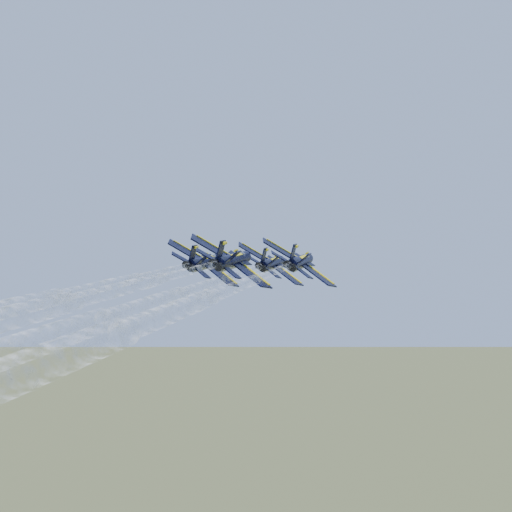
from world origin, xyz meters
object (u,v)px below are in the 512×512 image
at_px(jet_lead, 272,263).
at_px(jet_left, 205,262).
at_px(jet_right, 300,262).
at_px(jet_slot, 233,260).

bearing_deg(jet_lead, jet_left, -124.06).
bearing_deg(jet_right, jet_lead, 118.73).
bearing_deg(jet_slot, jet_left, 121.35).
relative_size(jet_right, jet_slot, 1.00).
bearing_deg(jet_left, jet_right, -1.96).
distance_m(jet_lead, jet_right, 15.75).
height_order(jet_lead, jet_right, same).
bearing_deg(jet_lead, jet_right, -61.27).
relative_size(jet_left, jet_slot, 1.00).
bearing_deg(jet_slot, jet_right, 59.26).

